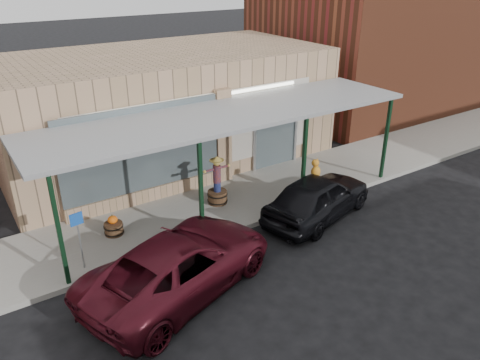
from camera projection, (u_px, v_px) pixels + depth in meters
ground at (302, 258)px, 12.45m from camera, size 120.00×120.00×0.00m
sidewalk at (229, 203)px, 15.13m from camera, size 40.00×3.20×0.15m
storefront at (165, 109)px, 17.72m from camera, size 12.00×6.25×4.20m
awning at (229, 116)px, 13.86m from camera, size 12.00×3.00×3.04m
block_buildings_near at (196, 54)px, 18.79m from camera, size 61.00×8.00×8.00m
barrel_scarecrow at (217, 187)px, 14.76m from camera, size 0.94×0.80×1.60m
barrel_pumpkin at (114, 227)px, 13.18m from camera, size 0.57×0.57×0.62m
handicap_sign at (79, 233)px, 11.39m from camera, size 0.32×0.07×1.57m
parked_sedan at (318, 197)px, 14.16m from camera, size 4.38×2.65×1.54m
car_maroon at (180, 264)px, 11.02m from camera, size 5.54×3.85×1.40m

